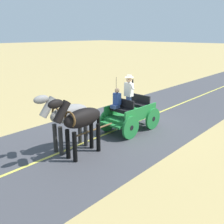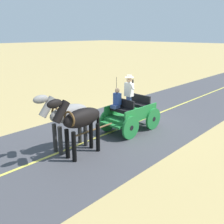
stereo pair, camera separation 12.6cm
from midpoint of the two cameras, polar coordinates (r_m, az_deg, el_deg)
ground_plane at (r=12.06m, az=3.34°, el=-2.90°), size 200.00×200.00×0.00m
road_surface at (r=12.06m, az=3.34°, el=-2.88°), size 6.00×160.00×0.01m
road_centre_stripe at (r=12.05m, az=3.34°, el=-2.86°), size 0.12×160.00×0.00m
horse_drawn_carriage at (r=11.16m, az=3.54°, el=-0.15°), size 1.45×4.51×2.50m
horse_near_side at (r=8.73m, az=-7.45°, el=-1.73°), size 0.56×2.13×2.21m
horse_off_side at (r=9.27m, az=-10.29°, el=-0.73°), size 0.67×2.14×2.21m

